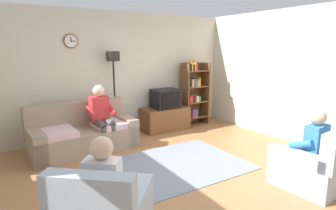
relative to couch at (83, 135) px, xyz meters
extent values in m
plane|color=#9E6B42|center=(0.99, -1.87, -0.31)|extent=(12.00, 12.00, 0.00)
cube|color=beige|center=(0.99, 0.79, 1.04)|extent=(6.20, 0.12, 2.70)
cylinder|color=brown|center=(0.05, 0.71, 1.74)|extent=(0.28, 0.03, 0.28)
cylinder|color=white|center=(0.05, 0.70, 1.74)|extent=(0.24, 0.01, 0.24)
cube|color=black|center=(0.05, 0.69, 1.77)|extent=(0.02, 0.01, 0.09)
cube|color=black|center=(0.09, 0.69, 1.74)|extent=(0.11, 0.01, 0.01)
cube|color=beige|center=(3.85, -1.87, 1.04)|extent=(0.12, 5.80, 2.70)
cube|color=gray|center=(0.00, -0.05, -0.10)|extent=(1.96, 0.98, 0.42)
cube|color=gray|center=(-0.02, 0.31, 0.35)|extent=(1.91, 0.34, 0.48)
cube|color=gray|center=(0.84, 0.01, -0.03)|extent=(0.28, 0.85, 0.56)
cube|color=gray|center=(-0.83, -0.12, -0.03)|extent=(0.28, 0.85, 0.56)
cube|color=beige|center=(0.51, -0.07, 0.16)|extent=(0.65, 0.72, 0.10)
cube|color=beige|center=(-0.49, -0.14, 0.16)|extent=(0.65, 0.72, 0.10)
cube|color=brown|center=(2.03, 0.38, -0.04)|extent=(1.10, 0.56, 0.54)
cube|color=black|center=(2.03, 0.64, -0.02)|extent=(1.10, 0.04, 0.03)
cube|color=black|center=(2.03, 0.36, 0.44)|extent=(0.60, 0.48, 0.44)
cube|color=black|center=(2.03, 0.12, 0.44)|extent=(0.50, 0.01, 0.36)
cube|color=brown|center=(2.63, 0.43, 0.46)|extent=(0.04, 0.36, 1.55)
cube|color=brown|center=(3.27, 0.43, 0.46)|extent=(0.04, 0.36, 1.55)
cube|color=brown|center=(2.95, 0.60, 0.46)|extent=(0.64, 0.02, 1.55)
cube|color=brown|center=(2.95, 0.43, -0.12)|extent=(0.60, 0.34, 0.02)
cube|color=#72338C|center=(2.69, 0.41, -0.01)|extent=(0.03, 0.28, 0.20)
cube|color=black|center=(2.74, 0.41, 0.00)|extent=(0.04, 0.28, 0.21)
cube|color=#72338C|center=(2.80, 0.41, 0.00)|extent=(0.06, 0.28, 0.21)
cube|color=red|center=(2.85, 0.41, 0.00)|extent=(0.04, 0.28, 0.21)
cube|color=#2D59A5|center=(2.90, 0.41, -0.01)|extent=(0.05, 0.28, 0.20)
cube|color=brown|center=(2.95, 0.43, 0.27)|extent=(0.60, 0.34, 0.02)
cube|color=red|center=(2.70, 0.41, 0.36)|extent=(0.04, 0.28, 0.17)
cube|color=red|center=(2.75, 0.41, 0.37)|extent=(0.04, 0.28, 0.19)
cube|color=black|center=(2.81, 0.41, 0.36)|extent=(0.06, 0.28, 0.16)
cube|color=red|center=(2.87, 0.41, 0.36)|extent=(0.04, 0.28, 0.16)
cube|color=silver|center=(2.92, 0.41, 0.36)|extent=(0.05, 0.28, 0.15)
cube|color=#267F4C|center=(2.99, 0.41, 0.35)|extent=(0.05, 0.28, 0.14)
cube|color=brown|center=(2.95, 0.43, 0.66)|extent=(0.60, 0.34, 0.02)
cube|color=black|center=(2.70, 0.41, 0.78)|extent=(0.05, 0.28, 0.22)
cube|color=gold|center=(2.76, 0.41, 0.76)|extent=(0.05, 0.28, 0.19)
cube|color=#72338C|center=(2.82, 0.41, 0.76)|extent=(0.05, 0.28, 0.19)
cube|color=#2D59A5|center=(2.87, 0.41, 0.76)|extent=(0.05, 0.28, 0.19)
cube|color=gold|center=(2.92, 0.41, 0.74)|extent=(0.04, 0.28, 0.15)
cube|color=gold|center=(2.97, 0.41, 0.77)|extent=(0.04, 0.28, 0.20)
cube|color=brown|center=(2.95, 0.43, 1.04)|extent=(0.60, 0.34, 0.02)
cube|color=black|center=(2.69, 0.41, 1.15)|extent=(0.03, 0.28, 0.19)
cube|color=gold|center=(2.74, 0.41, 1.16)|extent=(0.04, 0.28, 0.21)
cube|color=black|center=(2.79, 0.41, 1.13)|extent=(0.04, 0.28, 0.16)
cube|color=gold|center=(2.83, 0.41, 1.16)|extent=(0.04, 0.28, 0.20)
cube|color=red|center=(2.88, 0.41, 1.16)|extent=(0.03, 0.28, 0.22)
cylinder|color=black|center=(0.84, 0.48, -0.30)|extent=(0.28, 0.28, 0.03)
cylinder|color=black|center=(0.84, 0.48, 0.54)|extent=(0.04, 0.04, 1.70)
cylinder|color=black|center=(0.84, 0.48, 1.44)|extent=(0.28, 0.28, 0.20)
cube|color=#9EADBC|center=(-0.74, -2.98, 0.34)|extent=(0.73, 0.65, 0.50)
cube|color=#9EADBC|center=(2.34, -3.06, -0.11)|extent=(0.87, 0.91, 0.40)
cube|color=#9EADBC|center=(2.04, -3.06, -0.03)|extent=(0.27, 0.81, 0.56)
cube|color=#9EADBC|center=(2.64, -3.01, -0.03)|extent=(0.27, 0.81, 0.56)
cube|color=slate|center=(1.13, -1.49, -0.31)|extent=(2.20, 1.70, 0.01)
cube|color=red|center=(0.33, 0.00, 0.47)|extent=(0.35, 0.22, 0.48)
sphere|color=beige|center=(0.33, -0.01, 0.82)|extent=(0.22, 0.22, 0.22)
cylinder|color=#4C4742|center=(0.44, -0.19, 0.23)|extent=(0.16, 0.39, 0.13)
cylinder|color=#4C4742|center=(0.26, -0.20, 0.23)|extent=(0.16, 0.39, 0.13)
cylinder|color=#4C4742|center=(0.45, -0.38, -0.05)|extent=(0.12, 0.12, 0.52)
cylinder|color=#4C4742|center=(0.27, -0.39, -0.05)|extent=(0.12, 0.12, 0.52)
cylinder|color=red|center=(0.55, -0.09, 0.45)|extent=(0.11, 0.34, 0.20)
cylinder|color=red|center=(0.13, -0.12, 0.45)|extent=(0.11, 0.34, 0.20)
cube|color=silver|center=(-0.54, -2.73, 0.35)|extent=(0.39, 0.37, 0.48)
sphere|color=#D8AD8C|center=(-0.53, -2.72, 0.70)|extent=(0.22, 0.22, 0.22)
cylinder|color=#2D334C|center=(-0.49, -2.53, 0.11)|extent=(0.34, 0.38, 0.13)
cylinder|color=#2D334C|center=(-0.35, -2.64, 0.11)|extent=(0.34, 0.38, 0.13)
cylinder|color=#2D334C|center=(-0.37, -2.38, -0.11)|extent=(0.15, 0.15, 0.40)
cylinder|color=#2D334C|center=(-0.23, -2.49, -0.11)|extent=(0.15, 0.15, 0.40)
cylinder|color=silver|center=(-0.64, -2.52, 0.33)|extent=(0.28, 0.31, 0.20)
cylinder|color=silver|center=(-0.31, -2.79, 0.33)|extent=(0.28, 0.31, 0.20)
cube|color=#3372B2|center=(2.35, -3.11, 0.35)|extent=(0.36, 0.23, 0.48)
sphere|color=#D8AD8C|center=(2.35, -3.10, 0.70)|extent=(0.22, 0.22, 0.22)
cylinder|color=black|center=(2.24, -2.92, 0.11)|extent=(0.16, 0.39, 0.13)
cylinder|color=black|center=(2.42, -2.91, 0.11)|extent=(0.16, 0.39, 0.13)
cylinder|color=black|center=(2.23, -2.73, -0.11)|extent=(0.12, 0.12, 0.40)
cylinder|color=black|center=(2.40, -2.72, -0.11)|extent=(0.12, 0.12, 0.40)
cylinder|color=#3372B2|center=(2.13, -3.02, 0.33)|extent=(0.12, 0.34, 0.20)
cylinder|color=#3372B2|center=(2.55, -2.99, 0.33)|extent=(0.12, 0.34, 0.20)
camera|label=1|loc=(-1.32, -5.17, 1.62)|focal=30.19mm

